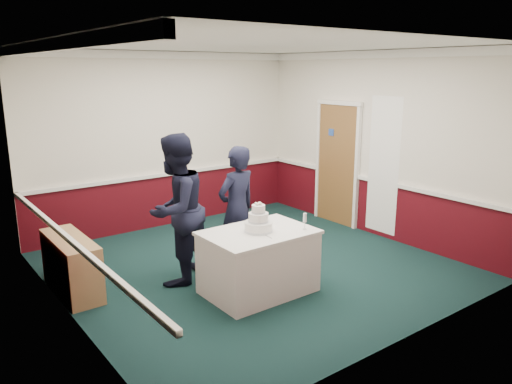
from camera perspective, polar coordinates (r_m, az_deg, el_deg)
ground at (r=7.11m, az=-0.38°, el=-8.47°), size 5.00×5.00×0.00m
room_shell at (r=7.16m, az=-2.83°, el=7.95°), size 5.00×5.00×3.00m
sideboard at (r=6.62m, az=-20.31°, el=-7.84°), size 0.41×1.20×0.70m
cake_table at (r=6.19m, az=0.28°, el=-7.93°), size 1.32×0.92×0.79m
wedding_cake at (r=6.03m, az=0.28°, el=-3.52°), size 0.35×0.35×0.36m
cake_knife at (r=5.89m, az=1.23°, el=-5.03°), size 0.04×0.22×0.00m
champagne_flute at (r=6.12m, az=5.61°, el=-3.04°), size 0.05×0.05×0.21m
person_man at (r=6.41m, az=-9.14°, el=-2.00°), size 1.18×1.10×1.94m
person_woman at (r=6.74m, az=-2.19°, el=-1.97°), size 0.69×0.51×1.73m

